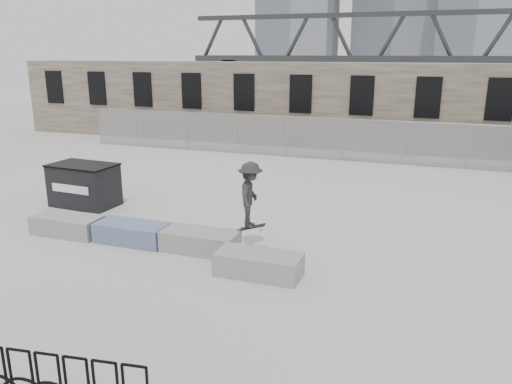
% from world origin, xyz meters
% --- Properties ---
extents(ground, '(120.00, 120.00, 0.00)m').
position_xyz_m(ground, '(0.00, 0.00, 0.00)').
color(ground, beige).
rests_on(ground, ground).
extents(stone_wall, '(36.00, 2.58, 4.50)m').
position_xyz_m(stone_wall, '(0.00, 16.24, 2.26)').
color(stone_wall, brown).
rests_on(stone_wall, ground).
extents(chainlink_fence, '(22.06, 0.06, 2.02)m').
position_xyz_m(chainlink_fence, '(-0.00, 12.50, 1.04)').
color(chainlink_fence, gray).
rests_on(chainlink_fence, ground).
extents(planter_far_left, '(2.00, 0.90, 0.54)m').
position_xyz_m(planter_far_left, '(-2.90, -0.15, 0.29)').
color(planter_far_left, '#969693').
rests_on(planter_far_left, ground).
extents(planter_center_left, '(2.00, 0.90, 0.54)m').
position_xyz_m(planter_center_left, '(-0.80, -0.08, 0.29)').
color(planter_center_left, navy).
rests_on(planter_center_left, ground).
extents(planter_center_right, '(2.00, 0.90, 0.54)m').
position_xyz_m(planter_center_right, '(1.22, -0.03, 0.29)').
color(planter_center_right, '#969693').
rests_on(planter_center_right, ground).
extents(planter_offset, '(2.00, 0.90, 0.54)m').
position_xyz_m(planter_offset, '(3.15, -0.91, 0.29)').
color(planter_offset, '#969693').
rests_on(planter_offset, ground).
extents(dumpster, '(2.27, 1.47, 1.44)m').
position_xyz_m(dumpster, '(-4.20, 2.33, 0.73)').
color(dumpster, black).
rests_on(dumpster, ground).
extents(bike_rack, '(4.91, 0.69, 0.90)m').
position_xyz_m(bike_rack, '(1.10, -6.29, 0.44)').
color(bike_rack, black).
rests_on(bike_rack, ground).
extents(truss_bridge, '(70.00, 3.00, 9.80)m').
position_xyz_m(truss_bridge, '(10.00, 55.00, 4.13)').
color(truss_bridge, '#2D3033').
rests_on(truss_bridge, ground).
extents(skateboarder, '(0.81, 1.20, 1.87)m').
position_xyz_m(skateboarder, '(2.44, 0.48, 1.51)').
color(skateboarder, '#29282B').
rests_on(skateboarder, ground).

